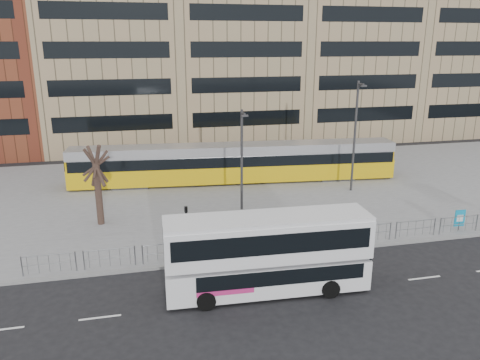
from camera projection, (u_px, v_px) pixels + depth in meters
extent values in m
plane|color=black|center=(288.00, 256.00, 26.38)|extent=(120.00, 120.00, 0.00)
cube|color=slate|center=(240.00, 191.00, 37.57)|extent=(64.00, 24.00, 0.15)
cube|color=gray|center=(288.00, 254.00, 26.41)|extent=(64.00, 0.25, 0.17)
cube|color=#927F5E|center=(111.00, 47.00, 52.86)|extent=(14.00, 16.00, 22.00)
cube|color=#927F5E|center=(232.00, 38.00, 55.56)|extent=(14.00, 16.00, 24.00)
cube|color=#927F5E|center=(340.00, 50.00, 58.99)|extent=(14.00, 16.00, 21.00)
cube|color=#927F5E|center=(439.00, 42.00, 61.70)|extent=(14.00, 16.00, 23.00)
cylinder|color=gray|center=(319.00, 230.00, 26.93)|extent=(32.00, 0.05, 0.05)
cylinder|color=gray|center=(318.00, 238.00, 27.07)|extent=(32.00, 0.04, 0.04)
cylinder|color=gray|center=(22.00, 266.00, 23.65)|extent=(0.07, 0.07, 1.10)
cube|color=white|center=(333.00, 289.00, 22.86)|extent=(62.00, 0.12, 0.01)
cube|color=silver|center=(267.00, 274.00, 22.43)|extent=(9.76, 2.66, 1.49)
cube|color=silver|center=(268.00, 238.00, 21.90)|extent=(9.76, 2.66, 1.85)
cube|color=silver|center=(268.00, 219.00, 21.62)|extent=(9.75, 2.57, 0.26)
cube|color=black|center=(276.00, 266.00, 22.40)|extent=(8.00, 2.62, 0.75)
cube|color=black|center=(268.00, 235.00, 21.85)|extent=(9.23, 2.67, 0.97)
cube|color=#C0266E|center=(222.00, 279.00, 22.06)|extent=(2.73, 2.38, 0.44)
cylinder|color=black|center=(331.00, 289.00, 22.00)|extent=(0.89, 0.30, 0.88)
cylinder|color=black|center=(315.00, 267.00, 24.11)|extent=(0.89, 0.30, 0.88)
cylinder|color=black|center=(206.00, 301.00, 20.97)|extent=(0.89, 0.30, 0.88)
cylinder|color=black|center=(201.00, 277.00, 23.09)|extent=(0.89, 0.30, 0.88)
cube|color=gold|center=(235.00, 171.00, 39.65)|extent=(27.34, 5.01, 1.56)
cube|color=black|center=(235.00, 159.00, 39.35)|extent=(26.96, 5.02, 0.87)
cube|color=#B1B1B6|center=(235.00, 149.00, 39.11)|extent=(27.32, 4.81, 0.78)
cube|color=gold|center=(382.00, 159.00, 41.15)|extent=(1.36, 2.29, 2.53)
cube|color=gold|center=(76.00, 169.00, 37.79)|extent=(1.36, 2.29, 2.53)
cylinder|color=#2D2D30|center=(235.00, 162.00, 39.45)|extent=(2.52, 2.52, 2.92)
cube|color=#2D2D30|center=(334.00, 175.00, 40.98)|extent=(3.12, 2.70, 0.49)
cube|color=#2D2D30|center=(131.00, 182.00, 38.72)|extent=(3.12, 2.70, 0.49)
cylinder|color=#2D2D30|center=(459.00, 225.00, 29.52)|extent=(0.06, 0.06, 0.72)
cube|color=#0D8EC1|center=(460.00, 218.00, 29.39)|extent=(0.72, 0.07, 1.08)
cube|color=white|center=(460.00, 218.00, 29.36)|extent=(0.45, 0.02, 0.45)
imported|color=black|center=(220.00, 234.00, 26.94)|extent=(0.55, 0.70, 1.68)
cylinder|color=#2D2D30|center=(187.00, 234.00, 25.18)|extent=(0.12, 0.12, 3.00)
imported|color=#2D2D30|center=(186.00, 215.00, 24.86)|extent=(0.20, 0.23, 1.00)
cylinder|color=#2D2D30|center=(242.00, 161.00, 32.26)|extent=(0.18, 0.18, 7.10)
cylinder|color=#2D2D30|center=(243.00, 113.00, 30.93)|extent=(0.14, 0.90, 0.14)
cube|color=#2D2D30|center=(245.00, 116.00, 30.54)|extent=(0.45, 0.20, 0.12)
cylinder|color=#2D2D30|center=(355.00, 137.00, 36.31)|extent=(0.18, 0.18, 8.62)
cylinder|color=#2D2D30|center=(361.00, 84.00, 34.76)|extent=(0.14, 0.90, 0.14)
cube|color=#2D2D30|center=(364.00, 86.00, 34.37)|extent=(0.45, 0.20, 0.12)
cylinder|color=#30201A|center=(99.00, 194.00, 30.06)|extent=(0.44, 0.44, 4.11)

